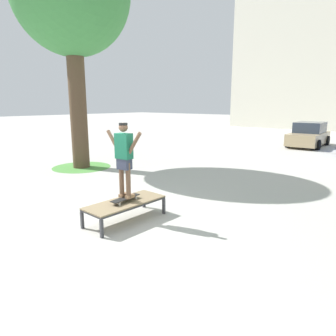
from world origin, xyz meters
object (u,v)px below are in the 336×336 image
car_tan (309,135)px  skate_box (125,203)px  skater (124,155)px  skateboard (125,198)px

car_tan → skate_box: bearing=-87.6°
skate_box → car_tan: 15.81m
skate_box → skater: skater is taller
car_tan → skateboard: bearing=-87.6°
skate_box → car_tan: (-0.66, 15.80, 0.28)m
skate_box → skater: 1.12m
skater → car_tan: bearing=92.4°
skater → car_tan: size_ratio=0.40×
skateboard → skater: (-0.00, 0.00, 0.99)m
skater → skate_box: bearing=-90.0°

